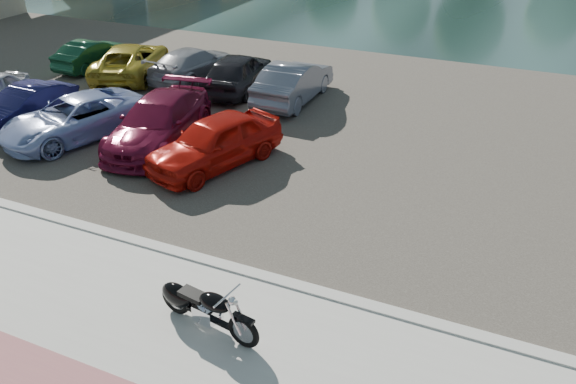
# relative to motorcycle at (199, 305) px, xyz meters

# --- Properties ---
(ground) EXTENTS (200.00, 200.00, 0.00)m
(ground) POSITION_rel_motorcycle_xyz_m (0.26, -0.21, -0.56)
(ground) COLOR #595447
(ground) RESTS_ON ground
(promenade) EXTENTS (60.00, 6.00, 0.10)m
(promenade) POSITION_rel_motorcycle_xyz_m (0.26, -1.21, -0.51)
(promenade) COLOR beige
(promenade) RESTS_ON ground
(kerb) EXTENTS (60.00, 0.30, 0.14)m
(kerb) POSITION_rel_motorcycle_xyz_m (0.26, 1.79, -0.49)
(kerb) COLOR beige
(kerb) RESTS_ON ground
(parking_lot) EXTENTS (60.00, 18.00, 0.04)m
(parking_lot) POSITION_rel_motorcycle_xyz_m (0.26, 10.79, -0.54)
(parking_lot) COLOR #403933
(parking_lot) RESTS_ON ground
(motorcycle) EXTENTS (2.32, 0.80, 1.05)m
(motorcycle) POSITION_rel_motorcycle_xyz_m (0.00, 0.00, 0.00)
(motorcycle) COLOR black
(motorcycle) RESTS_ON promenade
(car_1) EXTENTS (1.52, 3.91, 1.27)m
(car_1) POSITION_rel_motorcycle_xyz_m (-10.83, 6.32, 0.11)
(car_1) COLOR #151542
(car_1) RESTS_ON parking_lot
(car_2) EXTENTS (3.72, 5.32, 1.35)m
(car_2) POSITION_rel_motorcycle_xyz_m (-8.40, 6.07, 0.15)
(car_2) COLOR #94A6D8
(car_2) RESTS_ON parking_lot
(car_3) EXTENTS (2.89, 5.37, 1.48)m
(car_3) POSITION_rel_motorcycle_xyz_m (-5.62, 6.76, 0.22)
(car_3) COLOR maroon
(car_3) RESTS_ON parking_lot
(car_4) EXTENTS (3.11, 4.74, 1.50)m
(car_4) POSITION_rel_motorcycle_xyz_m (-3.20, 6.14, 0.23)
(car_4) COLOR #B6140C
(car_4) RESTS_ON parking_lot
(car_5) EXTENTS (1.46, 3.81, 1.24)m
(car_5) POSITION_rel_motorcycle_xyz_m (-13.08, 12.34, 0.10)
(car_5) COLOR #103C25
(car_5) RESTS_ON parking_lot
(car_6) EXTENTS (3.84, 5.46, 1.38)m
(car_6) POSITION_rel_motorcycle_xyz_m (-10.77, 12.07, 0.17)
(car_6) COLOR #AF9B28
(car_6) RESTS_ON parking_lot
(car_7) EXTENTS (2.20, 4.67, 1.32)m
(car_7) POSITION_rel_motorcycle_xyz_m (-8.13, 12.78, 0.14)
(car_7) COLOR #9A99A2
(car_7) RESTS_ON parking_lot
(car_8) EXTENTS (2.30, 4.62, 1.51)m
(car_8) POSITION_rel_motorcycle_xyz_m (-5.72, 12.27, 0.23)
(car_8) COLOR black
(car_8) RESTS_ON parking_lot
(car_9) EXTENTS (1.60, 4.54, 1.49)m
(car_9) POSITION_rel_motorcycle_xyz_m (-3.24, 12.09, 0.22)
(car_9) COLOR slate
(car_9) RESTS_ON parking_lot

